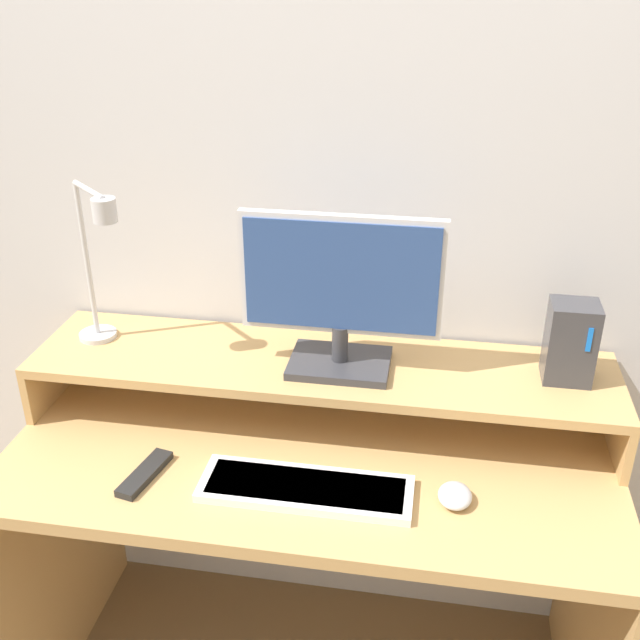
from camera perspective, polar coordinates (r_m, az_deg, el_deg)
wall_back at (r=1.71m, az=1.12°, el=11.21°), size 6.00×0.05×2.50m
desk at (r=1.77m, az=-0.77°, el=-15.25°), size 1.32×0.60×0.72m
monitor_shelf at (r=1.70m, az=0.06°, el=-3.75°), size 1.32×0.31×0.15m
monitor at (r=1.59m, az=1.60°, el=2.18°), size 0.43×0.16×0.35m
desk_lamp at (r=1.72m, az=-16.56°, el=4.33°), size 0.18×0.17×0.39m
router_dock at (r=1.67m, az=18.54°, el=-1.60°), size 0.10×0.09×0.18m
keyboard at (r=1.54m, az=-1.09°, el=-12.71°), size 0.43×0.14×0.02m
mouse at (r=1.54m, az=10.25°, el=-13.03°), size 0.07×0.08×0.03m
remote_control at (r=1.62m, az=-13.20°, el=-11.33°), size 0.07×0.16×0.02m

